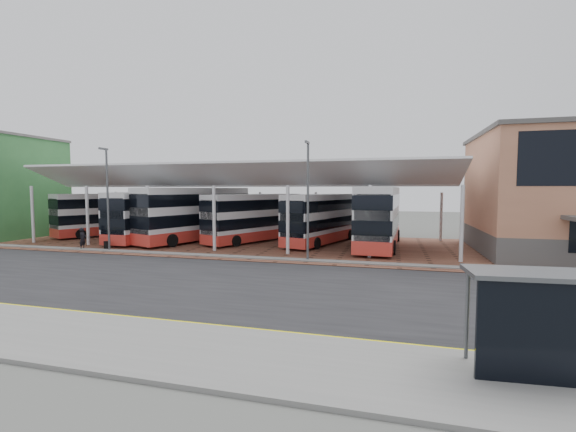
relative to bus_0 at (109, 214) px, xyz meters
name	(u,v)px	position (x,y,z in m)	size (l,w,h in m)	color
ground	(247,281)	(21.42, -15.17, -2.24)	(140.00, 140.00, 0.00)	#4C4E49
road	(240,285)	(21.42, -16.17, -2.23)	(120.00, 14.00, 0.02)	black
forecourt	(324,247)	(23.42, -2.17, -2.21)	(72.00, 16.00, 0.06)	brown
sidewalk	(142,345)	(21.42, -24.17, -2.17)	(120.00, 4.00, 0.14)	slate
north_kerb	(279,259)	(21.42, -8.97, -2.17)	(120.00, 0.80, 0.14)	slate
yellow_line_near	(176,324)	(21.42, -22.17, -2.21)	(120.00, 0.12, 0.01)	#F5F100
yellow_line_far	(181,322)	(21.42, -21.87, -2.21)	(120.00, 0.12, 0.01)	#F5F100
canopy	(240,179)	(15.42, -1.23, 3.56)	(37.00, 11.63, 7.07)	silver
shop_green	(6,187)	(-8.58, -4.19, 2.88)	(6.40, 10.20, 10.22)	#347239
lamp_west	(107,196)	(7.42, -8.89, 2.12)	(0.16, 0.90, 8.07)	#4E5155
lamp_east	(308,197)	(23.42, -8.89, 2.12)	(0.16, 0.90, 8.07)	#4E5155
bus_0	(109,214)	(0.00, 0.00, 0.00)	(6.68, 10.67, 4.38)	silver
bus_1	(151,216)	(6.66, -2.16, 0.09)	(2.87, 11.10, 4.57)	silver
bus_2	(195,215)	(11.12, -1.80, 0.29)	(6.63, 12.30, 4.97)	silver
bus_3	(254,218)	(16.57, -0.72, 0.00)	(6.67, 10.70, 4.39)	silver
bus_4	(323,219)	(22.93, -0.28, 0.01)	(5.49, 10.93, 4.40)	silver
bus_5	(379,217)	(27.91, -1.20, 0.31)	(3.54, 12.28, 5.00)	silver
pedestrian	(83,239)	(4.89, -8.86, -1.30)	(0.64, 0.42, 1.75)	black
suitcase	(107,245)	(6.56, -8.13, -1.86)	(0.37, 0.26, 0.63)	black
bus_shelter	(551,314)	(32.75, -23.50, -0.44)	(3.43, 1.76, 2.66)	black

